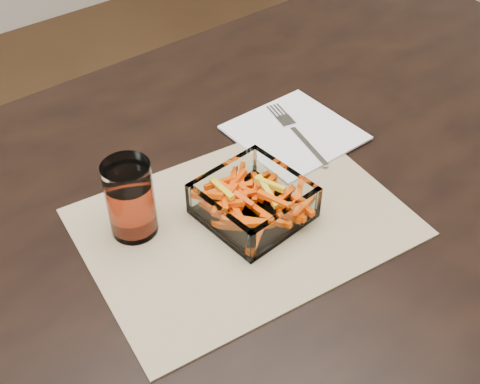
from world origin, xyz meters
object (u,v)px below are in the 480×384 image
fork (295,131)px  dining_table (267,211)px  tumbler (131,201)px  glass_bowl (253,203)px

fork → dining_table: bearing=-141.8°
tumbler → dining_table: bearing=-5.0°
dining_table → tumbler: size_ratio=13.69×
dining_table → fork: fork is taller
glass_bowl → fork: bearing=30.2°
dining_table → fork: 0.14m
glass_bowl → dining_table: bearing=36.0°
dining_table → tumbler: (-0.24, 0.02, 0.14)m
glass_bowl → fork: (0.18, 0.11, -0.02)m
glass_bowl → fork: size_ratio=0.78×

